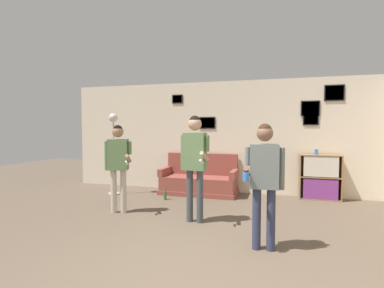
{
  "coord_description": "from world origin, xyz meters",
  "views": [
    {
      "loc": [
        1.03,
        -2.68,
        1.58
      ],
      "look_at": [
        -0.44,
        2.27,
        1.29
      ],
      "focal_mm": 28.0,
      "sensor_mm": 36.0,
      "label": 1
    }
  ],
  "objects_px": {
    "floor_lamp": "(114,136)",
    "person_watcher_holding_cup": "(264,173)",
    "bottle_on_floor": "(165,195)",
    "person_player_foreground_left": "(118,159)",
    "bookshelf": "(320,177)",
    "drinking_cup": "(316,152)",
    "couch": "(199,181)",
    "person_player_foreground_center": "(195,156)"
  },
  "relations": [
    {
      "from": "couch",
      "to": "drinking_cup",
      "type": "xyz_separation_m",
      "value": [
        2.6,
        0.19,
        0.74
      ]
    },
    {
      "from": "person_player_foreground_left",
      "to": "person_player_foreground_center",
      "type": "bearing_deg",
      "value": -4.85
    },
    {
      "from": "couch",
      "to": "floor_lamp",
      "type": "bearing_deg",
      "value": -161.19
    },
    {
      "from": "person_player_foreground_center",
      "to": "drinking_cup",
      "type": "distance_m",
      "value": 3.12
    },
    {
      "from": "person_player_foreground_left",
      "to": "drinking_cup",
      "type": "distance_m",
      "value": 4.22
    },
    {
      "from": "floor_lamp",
      "to": "person_watcher_holding_cup",
      "type": "distance_m",
      "value": 4.27
    },
    {
      "from": "bookshelf",
      "to": "person_player_foreground_center",
      "type": "bearing_deg",
      "value": -133.69
    },
    {
      "from": "bottle_on_floor",
      "to": "bookshelf",
      "type": "bearing_deg",
      "value": 17.06
    },
    {
      "from": "floor_lamp",
      "to": "bottle_on_floor",
      "type": "height_order",
      "value": "floor_lamp"
    },
    {
      "from": "drinking_cup",
      "to": "person_watcher_holding_cup",
      "type": "bearing_deg",
      "value": -106.68
    },
    {
      "from": "floor_lamp",
      "to": "bottle_on_floor",
      "type": "bearing_deg",
      "value": -6.58
    },
    {
      "from": "bookshelf",
      "to": "person_watcher_holding_cup",
      "type": "xyz_separation_m",
      "value": [
        -1.03,
        -3.14,
        0.5
      ]
    },
    {
      "from": "couch",
      "to": "bottle_on_floor",
      "type": "height_order",
      "value": "couch"
    },
    {
      "from": "person_player_foreground_left",
      "to": "floor_lamp",
      "type": "bearing_deg",
      "value": 124.02
    },
    {
      "from": "person_player_foreground_left",
      "to": "person_player_foreground_center",
      "type": "xyz_separation_m",
      "value": [
        1.51,
        -0.13,
        0.11
      ]
    },
    {
      "from": "floor_lamp",
      "to": "person_watcher_holding_cup",
      "type": "xyz_separation_m",
      "value": [
        3.57,
        -2.3,
        -0.38
      ]
    },
    {
      "from": "person_player_foreground_center",
      "to": "bottle_on_floor",
      "type": "height_order",
      "value": "person_player_foreground_center"
    },
    {
      "from": "drinking_cup",
      "to": "couch",
      "type": "bearing_deg",
      "value": -175.8
    },
    {
      "from": "bottle_on_floor",
      "to": "person_player_foreground_center",
      "type": "bearing_deg",
      "value": -51.08
    },
    {
      "from": "bottle_on_floor",
      "to": "drinking_cup",
      "type": "height_order",
      "value": "drinking_cup"
    },
    {
      "from": "person_player_foreground_left",
      "to": "drinking_cup",
      "type": "bearing_deg",
      "value": 31.01
    },
    {
      "from": "bookshelf",
      "to": "floor_lamp",
      "type": "distance_m",
      "value": 4.76
    },
    {
      "from": "bookshelf",
      "to": "drinking_cup",
      "type": "relative_size",
      "value": 8.61
    },
    {
      "from": "bookshelf",
      "to": "person_watcher_holding_cup",
      "type": "height_order",
      "value": "person_watcher_holding_cup"
    },
    {
      "from": "person_watcher_holding_cup",
      "to": "person_player_foreground_left",
      "type": "bearing_deg",
      "value": 160.02
    },
    {
      "from": "person_player_foreground_left",
      "to": "bottle_on_floor",
      "type": "relative_size",
      "value": 5.91
    },
    {
      "from": "floor_lamp",
      "to": "person_player_foreground_left",
      "type": "bearing_deg",
      "value": -55.98
    },
    {
      "from": "couch",
      "to": "person_player_foreground_left",
      "type": "distance_m",
      "value": 2.33
    },
    {
      "from": "couch",
      "to": "bottle_on_floor",
      "type": "xyz_separation_m",
      "value": [
        -0.56,
        -0.81,
        -0.2
      ]
    },
    {
      "from": "person_player_foreground_center",
      "to": "person_watcher_holding_cup",
      "type": "height_order",
      "value": "person_player_foreground_center"
    },
    {
      "from": "floor_lamp",
      "to": "bottle_on_floor",
      "type": "distance_m",
      "value": 1.86
    },
    {
      "from": "drinking_cup",
      "to": "bookshelf",
      "type": "bearing_deg",
      "value": -0.41
    },
    {
      "from": "bookshelf",
      "to": "couch",
      "type": "bearing_deg",
      "value": -175.95
    },
    {
      "from": "floor_lamp",
      "to": "person_player_foreground_left",
      "type": "height_order",
      "value": "floor_lamp"
    },
    {
      "from": "couch",
      "to": "person_watcher_holding_cup",
      "type": "xyz_separation_m",
      "value": [
        1.66,
        -2.95,
        0.69
      ]
    },
    {
      "from": "bookshelf",
      "to": "floor_lamp",
      "type": "bearing_deg",
      "value": -169.64
    },
    {
      "from": "person_player_foreground_left",
      "to": "drinking_cup",
      "type": "height_order",
      "value": "person_player_foreground_left"
    },
    {
      "from": "person_player_foreground_left",
      "to": "bottle_on_floor",
      "type": "xyz_separation_m",
      "value": [
        0.45,
        1.18,
        -0.89
      ]
    },
    {
      "from": "bookshelf",
      "to": "bottle_on_floor",
      "type": "bearing_deg",
      "value": -162.94
    },
    {
      "from": "floor_lamp",
      "to": "person_player_foreground_center",
      "type": "relative_size",
      "value": 1.08
    },
    {
      "from": "floor_lamp",
      "to": "person_watcher_holding_cup",
      "type": "bearing_deg",
      "value": -32.82
    },
    {
      "from": "person_player_foreground_center",
      "to": "person_watcher_holding_cup",
      "type": "xyz_separation_m",
      "value": [
        1.17,
        -0.84,
        -0.11
      ]
    }
  ]
}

